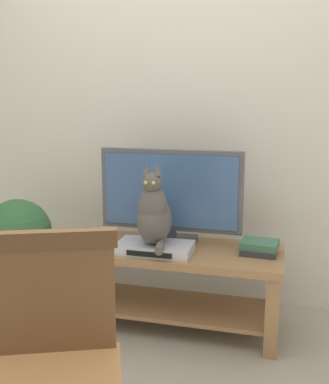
{
  "coord_description": "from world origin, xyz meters",
  "views": [
    {
      "loc": [
        0.62,
        -1.8,
        1.33
      ],
      "look_at": [
        -0.0,
        0.59,
        0.81
      ],
      "focal_mm": 43.29,
      "sensor_mm": 36.0,
      "label": 1
    }
  ],
  "objects_px": {
    "wooden_chair": "(45,357)",
    "potted_plant": "(18,241)",
    "book_stack": "(259,247)",
    "cat": "(154,214)",
    "media_box": "(155,248)",
    "tv_stand": "(167,271)",
    "tv": "(171,194)"
  },
  "relations": [
    {
      "from": "wooden_chair",
      "to": "potted_plant",
      "type": "height_order",
      "value": "wooden_chair"
    },
    {
      "from": "wooden_chair",
      "to": "potted_plant",
      "type": "relative_size",
      "value": 1.25
    },
    {
      "from": "wooden_chair",
      "to": "book_stack",
      "type": "height_order",
      "value": "wooden_chair"
    },
    {
      "from": "cat",
      "to": "book_stack",
      "type": "relative_size",
      "value": 2.09
    },
    {
      "from": "book_stack",
      "to": "potted_plant",
      "type": "distance_m",
      "value": 1.43
    },
    {
      "from": "potted_plant",
      "to": "book_stack",
      "type": "bearing_deg",
      "value": 3.81
    },
    {
      "from": "cat",
      "to": "wooden_chair",
      "type": "bearing_deg",
      "value": -91.19
    },
    {
      "from": "media_box",
      "to": "wooden_chair",
      "type": "height_order",
      "value": "wooden_chair"
    },
    {
      "from": "media_box",
      "to": "potted_plant",
      "type": "distance_m",
      "value": 0.87
    },
    {
      "from": "cat",
      "to": "potted_plant",
      "type": "distance_m",
      "value": 0.9
    },
    {
      "from": "tv_stand",
      "to": "cat",
      "type": "relative_size",
      "value": 2.94
    },
    {
      "from": "tv",
      "to": "cat",
      "type": "bearing_deg",
      "value": -100.69
    },
    {
      "from": "tv",
      "to": "potted_plant",
      "type": "relative_size",
      "value": 1.15
    },
    {
      "from": "book_stack",
      "to": "potted_plant",
      "type": "bearing_deg",
      "value": -176.19
    },
    {
      "from": "cat",
      "to": "wooden_chair",
      "type": "height_order",
      "value": "cat"
    },
    {
      "from": "tv_stand",
      "to": "potted_plant",
      "type": "relative_size",
      "value": 1.82
    },
    {
      "from": "tv_stand",
      "to": "wooden_chair",
      "type": "bearing_deg",
      "value": -92.88
    },
    {
      "from": "media_box",
      "to": "book_stack",
      "type": "relative_size",
      "value": 1.95
    },
    {
      "from": "book_stack",
      "to": "potted_plant",
      "type": "xyz_separation_m",
      "value": [
        -1.43,
        -0.1,
        -0.05
      ]
    },
    {
      "from": "media_box",
      "to": "wooden_chair",
      "type": "bearing_deg",
      "value": -91.13
    },
    {
      "from": "media_box",
      "to": "wooden_chair",
      "type": "xyz_separation_m",
      "value": [
        -0.02,
        -1.18,
        0.03
      ]
    },
    {
      "from": "media_box",
      "to": "book_stack",
      "type": "height_order",
      "value": "book_stack"
    },
    {
      "from": "tv_stand",
      "to": "media_box",
      "type": "xyz_separation_m",
      "value": [
        -0.04,
        -0.1,
        0.17
      ]
    },
    {
      "from": "tv_stand",
      "to": "tv",
      "type": "distance_m",
      "value": 0.45
    },
    {
      "from": "wooden_chair",
      "to": "book_stack",
      "type": "xyz_separation_m",
      "value": [
        0.58,
        1.3,
        -0.02
      ]
    },
    {
      "from": "media_box",
      "to": "cat",
      "type": "distance_m",
      "value": 0.2
    },
    {
      "from": "tv",
      "to": "media_box",
      "type": "relative_size",
      "value": 2.0
    },
    {
      "from": "tv",
      "to": "cat",
      "type": "height_order",
      "value": "tv"
    },
    {
      "from": "cat",
      "to": "potted_plant",
      "type": "relative_size",
      "value": 0.62
    },
    {
      "from": "tv_stand",
      "to": "tv",
      "type": "bearing_deg",
      "value": 89.98
    },
    {
      "from": "tv",
      "to": "book_stack",
      "type": "height_order",
      "value": "tv"
    },
    {
      "from": "tv",
      "to": "wooden_chair",
      "type": "relative_size",
      "value": 0.92
    }
  ]
}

